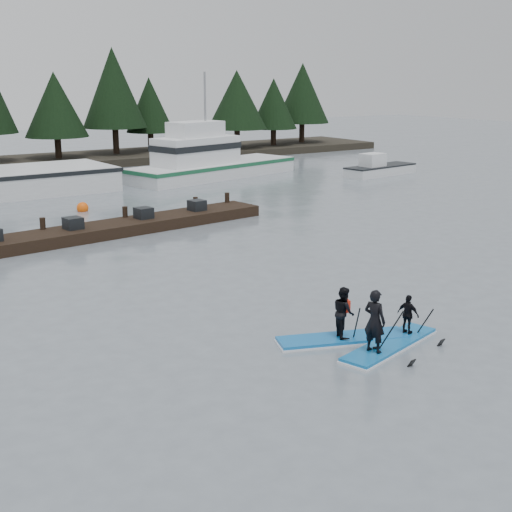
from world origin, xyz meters
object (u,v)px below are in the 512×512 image
paddleboard_solo (343,324)px  paddleboard_duo (388,329)px  fishing_boat_medium (209,170)px  floating_dock (115,228)px

paddleboard_solo → paddleboard_duo: 1.20m
fishing_boat_medium → floating_dock: (-12.39, -13.08, -0.29)m
fishing_boat_medium → paddleboard_solo: 31.37m
fishing_boat_medium → floating_dock: 18.02m
floating_dock → paddleboard_duo: paddleboard_duo is taller
fishing_boat_medium → paddleboard_duo: (-11.98, -29.79, -0.01)m
paddleboard_duo → floating_dock: bearing=76.1°
paddleboard_solo → paddleboard_duo: size_ratio=0.99×
fishing_boat_medium → paddleboard_solo: bearing=-127.0°
fishing_boat_medium → paddleboard_solo: fishing_boat_medium is taller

